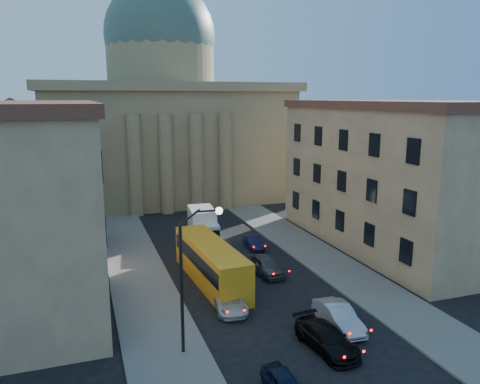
% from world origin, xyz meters
% --- Properties ---
extents(sidewalk_left, '(5.00, 60.00, 0.15)m').
position_xyz_m(sidewalk_left, '(-8.50, 18.00, 0.07)').
color(sidewalk_left, '#615F59').
rests_on(sidewalk_left, ground).
extents(sidewalk_right, '(5.00, 60.00, 0.15)m').
position_xyz_m(sidewalk_right, '(8.50, 18.00, 0.07)').
color(sidewalk_right, '#615F59').
rests_on(sidewalk_right, ground).
extents(church, '(68.02, 28.76, 36.60)m').
position_xyz_m(church, '(0.00, 55.47, 11.88)').
color(church, '#746747').
rests_on(church, ground).
extents(building_left, '(11.60, 26.60, 14.70)m').
position_xyz_m(building_left, '(-17.00, 22.00, 7.42)').
color(building_left, tan).
rests_on(building_left, ground).
extents(building_right, '(11.60, 26.60, 14.70)m').
position_xyz_m(building_right, '(17.00, 22.00, 7.42)').
color(building_right, tan).
rests_on(building_right, ground).
extents(street_lamp, '(2.62, 0.44, 8.83)m').
position_xyz_m(street_lamp, '(-6.97, 8.00, 5.29)').
color(street_lamp, black).
rests_on(street_lamp, ground).
extents(car_right_near, '(1.91, 4.89, 1.59)m').
position_xyz_m(car_right_near, '(2.89, 7.76, 0.79)').
color(car_right_near, '#A0A1A7').
rests_on(car_right_near, ground).
extents(car_left_mid, '(2.59, 4.79, 1.28)m').
position_xyz_m(car_left_mid, '(-3.10, 12.75, 0.64)').
color(car_left_mid, silver).
rests_on(car_left_mid, ground).
extents(car_right_mid, '(2.63, 5.26, 1.47)m').
position_xyz_m(car_right_mid, '(0.80, 5.63, 0.73)').
color(car_right_mid, black).
rests_on(car_right_mid, ground).
extents(car_right_far, '(2.31, 4.81, 1.58)m').
position_xyz_m(car_right_far, '(1.96, 18.26, 0.79)').
color(car_right_far, '#434348').
rests_on(car_right_far, ground).
extents(car_right_distant, '(1.72, 3.93, 1.26)m').
position_xyz_m(car_right_distant, '(3.50, 25.18, 0.63)').
color(car_right_distant, black).
rests_on(car_right_distant, ground).
extents(city_bus, '(3.44, 11.91, 3.32)m').
position_xyz_m(city_bus, '(-2.96, 18.14, 1.78)').
color(city_bus, orange).
rests_on(city_bus, ground).
extents(box_truck, '(3.07, 6.51, 3.46)m').
position_xyz_m(box_truck, '(-0.79, 28.83, 1.64)').
color(box_truck, silver).
rests_on(box_truck, ground).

